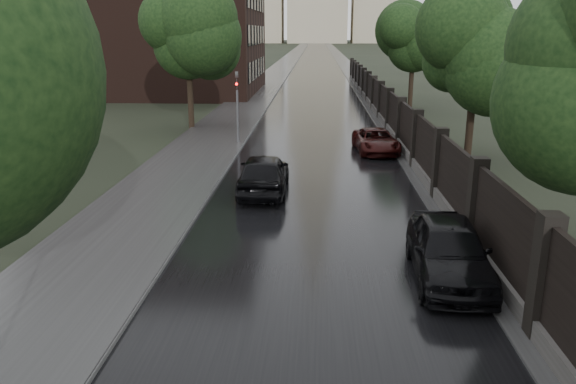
{
  "coord_description": "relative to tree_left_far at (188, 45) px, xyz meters",
  "views": [
    {
      "loc": [
        -0.0,
        -5.55,
        6.1
      ],
      "look_at": [
        -0.8,
        10.41,
        1.5
      ],
      "focal_mm": 35.0,
      "sensor_mm": 36.0,
      "label": 1
    }
  ],
  "objects": [
    {
      "name": "road",
      "position": [
        8.0,
        160.0,
        -5.23
      ],
      "size": [
        8.0,
        420.0,
        0.02
      ],
      "primitive_type": "cube",
      "color": "black",
      "rests_on": "ground"
    },
    {
      "name": "sidewalk_left",
      "position": [
        2.0,
        160.0,
        -5.16
      ],
      "size": [
        4.0,
        420.0,
        0.16
      ],
      "primitive_type": "cube",
      "color": "#2D2D2D",
      "rests_on": "ground"
    },
    {
      "name": "verge_right",
      "position": [
        13.5,
        160.0,
        -5.2
      ],
      "size": [
        3.0,
        420.0,
        0.08
      ],
      "primitive_type": "cube",
      "color": "#2D2D2D",
      "rests_on": "ground"
    },
    {
      "name": "fence_right",
      "position": [
        12.6,
        2.01,
        -4.23
      ],
      "size": [
        0.45,
        75.72,
        2.7
      ],
      "color": "#383533",
      "rests_on": "ground"
    },
    {
      "name": "tree_left_far",
      "position": [
        0.0,
        0.0,
        0.0
      ],
      "size": [
        4.25,
        4.25,
        7.39
      ],
      "color": "black",
      "rests_on": "ground"
    },
    {
      "name": "tree_right_b",
      "position": [
        15.5,
        -8.0,
        -0.29
      ],
      "size": [
        4.08,
        4.08,
        7.01
      ],
      "color": "black",
      "rests_on": "ground"
    },
    {
      "name": "tree_right_c",
      "position": [
        15.5,
        10.0,
        -0.29
      ],
      "size": [
        4.08,
        4.08,
        7.01
      ],
      "color": "black",
      "rests_on": "ground"
    },
    {
      "name": "traffic_light",
      "position": [
        3.7,
        -5.01,
        -2.84
      ],
      "size": [
        0.16,
        0.32,
        4.0
      ],
      "color": "#59595E",
      "rests_on": "ground"
    },
    {
      "name": "hatchback_left",
      "position": [
        6.0,
        -14.55,
        -4.45
      ],
      "size": [
        1.89,
        4.64,
        1.58
      ],
      "primitive_type": "imported",
      "rotation": [
        0.0,
        0.0,
        3.15
      ],
      "color": "black",
      "rests_on": "ground"
    },
    {
      "name": "car_right_near",
      "position": [
        11.4,
        -22.15,
        -4.47
      ],
      "size": [
        2.04,
        4.64,
        1.55
      ],
      "primitive_type": "imported",
      "rotation": [
        0.0,
        0.0,
        -0.05
      ],
      "color": "black",
      "rests_on": "ground"
    },
    {
      "name": "car_right_far",
      "position": [
        11.13,
        -6.67,
        -4.63
      ],
      "size": [
        2.36,
        4.53,
        1.22
      ],
      "primitive_type": "imported",
      "rotation": [
        0.0,
        0.0,
        0.08
      ],
      "color": "black",
      "rests_on": "ground"
    }
  ]
}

